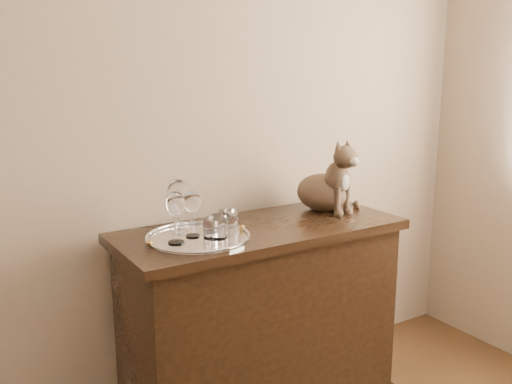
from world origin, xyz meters
The scene contains 10 objects.
wall_back centered at (0.00, 2.25, 1.35)m, with size 4.00×0.10×2.70m, color #C3AF92.
sideboard centered at (0.60, 1.94, 0.42)m, with size 1.20×0.50×0.85m, color black, non-canonical shape.
tray centered at (0.30, 1.91, 0.85)m, with size 0.40×0.40×0.01m, color white.
wine_glass_b centered at (0.27, 2.02, 0.96)m, with size 0.08×0.08×0.21m, color silver, non-canonical shape.
wine_glass_c centered at (0.20, 1.90, 0.96)m, with size 0.07×0.07×0.20m, color silver, non-canonical shape.
wine_glass_d centered at (0.29, 1.94, 0.95)m, with size 0.07×0.07×0.18m, color white, non-canonical shape.
tumbler_a centered at (0.38, 1.88, 0.90)m, with size 0.07×0.07×0.08m, color white.
tumbler_b centered at (0.33, 1.83, 0.90)m, with size 0.08×0.08×0.09m, color white.
tumbler_c centered at (0.44, 1.91, 0.90)m, with size 0.08×0.08×0.09m, color silver.
cat centered at (0.99, 2.02, 1.02)m, with size 0.33×0.31×0.33m, color brown, non-canonical shape.
Camera 1 is at (-0.60, 0.03, 1.50)m, focal length 40.00 mm.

